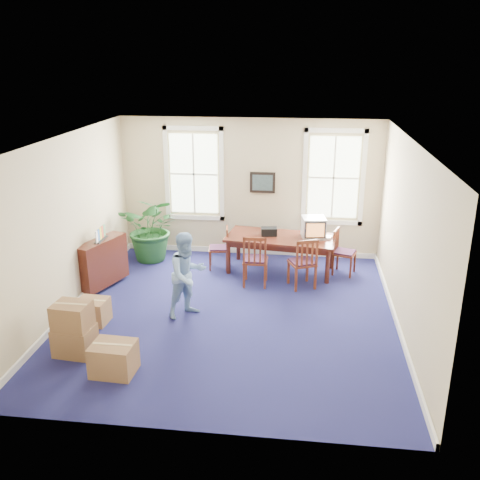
# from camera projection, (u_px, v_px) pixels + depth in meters

# --- Properties ---
(floor) EXTENTS (6.50, 6.50, 0.00)m
(floor) POSITION_uv_depth(u_px,v_px,m) (231.00, 314.00, 9.83)
(floor) COLOR navy
(floor) RESTS_ON ground
(ceiling) EXTENTS (6.50, 6.50, 0.00)m
(ceiling) POSITION_uv_depth(u_px,v_px,m) (230.00, 140.00, 8.77)
(ceiling) COLOR white
(ceiling) RESTS_ON ground
(wall_back) EXTENTS (6.50, 0.00, 6.50)m
(wall_back) POSITION_uv_depth(u_px,v_px,m) (250.00, 188.00, 12.35)
(wall_back) COLOR tan
(wall_back) RESTS_ON ground
(wall_front) EXTENTS (6.50, 0.00, 6.50)m
(wall_front) POSITION_uv_depth(u_px,v_px,m) (191.00, 319.00, 6.26)
(wall_front) COLOR tan
(wall_front) RESTS_ON ground
(wall_left) EXTENTS (0.00, 6.50, 6.50)m
(wall_left) POSITION_uv_depth(u_px,v_px,m) (66.00, 226.00, 9.65)
(wall_left) COLOR tan
(wall_left) RESTS_ON ground
(wall_right) EXTENTS (0.00, 6.50, 6.50)m
(wall_right) POSITION_uv_depth(u_px,v_px,m) (407.00, 239.00, 8.96)
(wall_right) COLOR tan
(wall_right) RESTS_ON ground
(baseboard_back) EXTENTS (6.00, 0.04, 0.12)m
(baseboard_back) POSITION_uv_depth(u_px,v_px,m) (249.00, 251.00, 12.83)
(baseboard_back) COLOR white
(baseboard_back) RESTS_ON ground
(baseboard_left) EXTENTS (0.04, 6.50, 0.12)m
(baseboard_left) POSITION_uv_depth(u_px,v_px,m) (76.00, 303.00, 10.15)
(baseboard_left) COLOR white
(baseboard_left) RESTS_ON ground
(baseboard_right) EXTENTS (0.04, 6.50, 0.12)m
(baseboard_right) POSITION_uv_depth(u_px,v_px,m) (396.00, 321.00, 9.47)
(baseboard_right) COLOR white
(baseboard_right) RESTS_ON ground
(window_left) EXTENTS (1.40, 0.12, 2.20)m
(window_left) POSITION_uv_depth(u_px,v_px,m) (194.00, 174.00, 12.38)
(window_left) COLOR white
(window_left) RESTS_ON ground
(window_right) EXTENTS (1.40, 0.12, 2.20)m
(window_right) POSITION_uv_depth(u_px,v_px,m) (334.00, 178.00, 12.01)
(window_right) COLOR white
(window_right) RESTS_ON ground
(wall_picture) EXTENTS (0.58, 0.06, 0.48)m
(wall_picture) POSITION_uv_depth(u_px,v_px,m) (263.00, 183.00, 12.22)
(wall_picture) COLOR black
(wall_picture) RESTS_ON ground
(conference_table) EXTENTS (2.45, 1.36, 0.80)m
(conference_table) POSITION_uv_depth(u_px,v_px,m) (281.00, 254.00, 11.69)
(conference_table) COLOR #471C12
(conference_table) RESTS_ON ground
(crt_tv) EXTENTS (0.56, 0.60, 0.44)m
(crt_tv) POSITION_uv_depth(u_px,v_px,m) (314.00, 227.00, 11.46)
(crt_tv) COLOR #B7B7BC
(crt_tv) RESTS_ON conference_table
(game_console) EXTENTS (0.21, 0.23, 0.05)m
(game_console) POSITION_uv_depth(u_px,v_px,m) (328.00, 237.00, 11.44)
(game_console) COLOR white
(game_console) RESTS_ON conference_table
(equipment_bag) EXTENTS (0.37, 0.27, 0.17)m
(equipment_bag) POSITION_uv_depth(u_px,v_px,m) (269.00, 232.00, 11.61)
(equipment_bag) COLOR black
(equipment_bag) RESTS_ON conference_table
(chair_near_left) EXTENTS (0.50, 0.50, 1.10)m
(chair_near_left) POSITION_uv_depth(u_px,v_px,m) (255.00, 259.00, 10.95)
(chair_near_left) COLOR maroon
(chair_near_left) RESTS_ON ground
(chair_near_right) EXTENTS (0.64, 0.64, 1.08)m
(chair_near_right) POSITION_uv_depth(u_px,v_px,m) (302.00, 262.00, 10.84)
(chair_near_right) COLOR maroon
(chair_near_right) RESTS_ON ground
(chair_end_left) EXTENTS (0.48, 0.48, 0.94)m
(chair_end_left) POSITION_uv_depth(u_px,v_px,m) (218.00, 248.00, 11.83)
(chair_end_left) COLOR maroon
(chair_end_left) RESTS_ON ground
(chair_end_right) EXTENTS (0.56, 0.56, 0.99)m
(chair_end_right) POSITION_uv_depth(u_px,v_px,m) (345.00, 252.00, 11.50)
(chair_end_right) COLOR maroon
(chair_end_right) RESTS_ON ground
(man) EXTENTS (0.97, 0.97, 1.58)m
(man) POSITION_uv_depth(u_px,v_px,m) (187.00, 275.00, 9.57)
(man) COLOR #7BA2CF
(man) RESTS_ON ground
(credenza) EXTENTS (0.73, 1.25, 0.95)m
(credenza) POSITION_uv_depth(u_px,v_px,m) (103.00, 266.00, 10.83)
(credenza) COLOR #471C12
(credenza) RESTS_ON ground
(brochure_rack) EXTENTS (0.19, 0.63, 0.27)m
(brochure_rack) POSITION_uv_depth(u_px,v_px,m) (101.00, 237.00, 10.63)
(brochure_rack) COLOR #99999E
(brochure_rack) RESTS_ON credenza
(potted_plant) EXTENTS (1.43, 1.26, 1.55)m
(potted_plant) POSITION_uv_depth(u_px,v_px,m) (153.00, 228.00, 12.20)
(potted_plant) COLOR #1A4A1E
(potted_plant) RESTS_ON ground
(cardboard_boxes) EXTENTS (1.77, 1.77, 0.92)m
(cardboard_boxes) POSITION_uv_depth(u_px,v_px,m) (90.00, 325.00, 8.50)
(cardboard_boxes) COLOR olive
(cardboard_boxes) RESTS_ON ground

